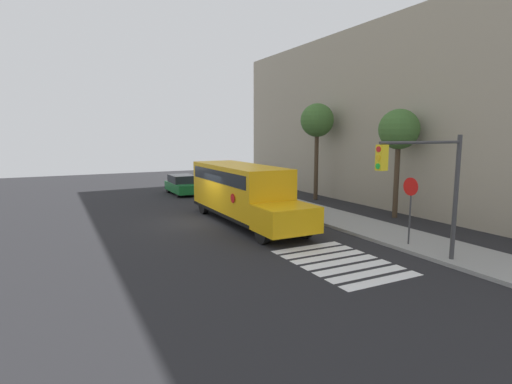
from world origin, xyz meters
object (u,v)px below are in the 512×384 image
object	(u,v)px
tree_near_sidewalk	(399,131)
tree_far_sidewalk	(317,122)
parked_car	(183,185)
stop_sign	(410,201)
school_bus	(242,190)
traffic_light	(430,179)

from	to	relation	value
tree_near_sidewalk	tree_far_sidewalk	size ratio (longest dim) A/B	0.89
parked_car	tree_far_sidewalk	size ratio (longest dim) A/B	0.62
stop_sign	tree_far_sidewalk	size ratio (longest dim) A/B	0.43
school_bus	tree_near_sidewalk	bearing A→B (deg)	70.59
traffic_light	tree_far_sidewalk	distance (m)	15.18
tree_near_sidewalk	tree_far_sidewalk	xyz separation A→B (m)	(-7.19, -0.27, 0.69)
parked_car	tree_near_sidewalk	bearing A→B (deg)	29.53
stop_sign	tree_far_sidewalk	distance (m)	12.98
stop_sign	tree_far_sidewalk	world-z (taller)	tree_far_sidewalk
tree_far_sidewalk	stop_sign	bearing A→B (deg)	-18.04
tree_near_sidewalk	tree_far_sidewalk	world-z (taller)	tree_far_sidewalk
school_bus	traffic_light	world-z (taller)	traffic_light
school_bus	stop_sign	bearing A→B (deg)	27.83
stop_sign	traffic_light	bearing A→B (deg)	-35.72
school_bus	traffic_light	size ratio (longest dim) A/B	2.10
school_bus	tree_far_sidewalk	distance (m)	9.72
stop_sign	parked_car	bearing A→B (deg)	-168.44
parked_car	tree_far_sidewalk	distance (m)	11.37
school_bus	stop_sign	xyz separation A→B (m)	(7.54, 3.98, 0.22)
school_bus	stop_sign	size ratio (longest dim) A/B	3.34
tree_far_sidewalk	school_bus	bearing A→B (deg)	-61.11
tree_near_sidewalk	parked_car	bearing A→B (deg)	-150.47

